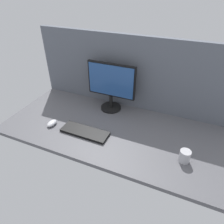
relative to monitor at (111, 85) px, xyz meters
The scene contains 6 objects.
ground_plane 39.11cm from the monitor, 55.99° to the right, with size 180.00×80.00×3.00cm, color #515156.
cubicle_wall_back 22.49cm from the monitor, 36.12° to the left, with size 180.00×5.00×62.58cm.
monitor is the anchor object (origin of this frame).
keyboard 45.84cm from the monitor, 96.62° to the right, with size 37.00×13.00×2.00cm, color black.
mouse 57.61cm from the monitor, 129.06° to the right, with size 5.60×9.60×3.40cm, color silver.
mug_steel 80.70cm from the monitor, 29.99° to the right, with size 7.01×7.01×8.55cm.
Camera 1 is at (44.05, -115.34, 99.79)cm, focal length 32.39 mm.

